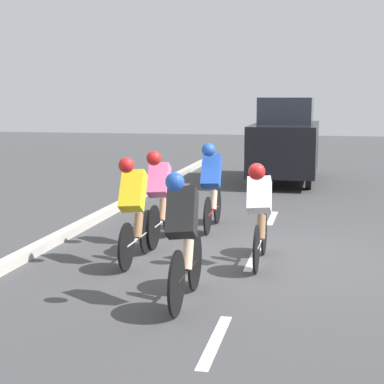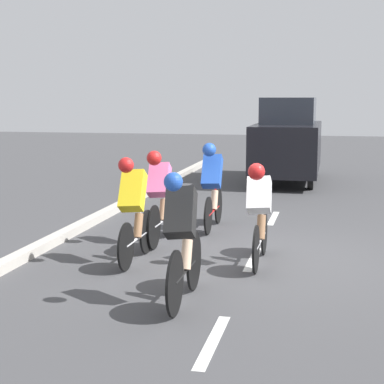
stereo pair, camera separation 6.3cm
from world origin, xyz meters
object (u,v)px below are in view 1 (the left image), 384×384
object	(u,v)px
cyclist_pink	(159,194)
cyclist_blue	(212,183)
cyclist_yellow	(134,207)
cyclist_white	(259,210)
support_car	(286,140)
cyclist_black	(183,236)

from	to	relation	value
cyclist_pink	cyclist_blue	size ratio (longest dim) A/B	1.00
cyclist_yellow	cyclist_blue	xyz separation A→B (m)	(-0.65, -2.47, 0.03)
cyclist_yellow	cyclist_blue	world-z (taller)	cyclist_blue
cyclist_white	support_car	xyz separation A→B (m)	(0.23, -8.96, 0.37)
cyclist_yellow	cyclist_pink	bearing A→B (deg)	-91.86
support_car	cyclist_yellow	bearing A→B (deg)	80.81
cyclist_pink	cyclist_white	size ratio (longest dim) A/B	0.97
cyclist_yellow	cyclist_blue	size ratio (longest dim) A/B	1.00
cyclist_black	cyclist_yellow	world-z (taller)	cyclist_black
cyclist_yellow	support_car	size ratio (longest dim) A/B	0.38
cyclist_black	cyclist_white	world-z (taller)	cyclist_black
cyclist_blue	cyclist_white	bearing A→B (deg)	115.86
cyclist_yellow	cyclist_pink	distance (m)	1.24
cyclist_white	cyclist_pink	bearing A→B (deg)	-29.92
cyclist_black	support_car	world-z (taller)	support_car
cyclist_white	support_car	distance (m)	8.97
cyclist_pink	cyclist_white	world-z (taller)	cyclist_pink
cyclist_pink	support_car	size ratio (longest dim) A/B	0.37
cyclist_white	support_car	world-z (taller)	support_car
cyclist_yellow	support_car	xyz separation A→B (m)	(-1.49, -9.23, 0.34)
cyclist_pink	support_car	world-z (taller)	support_car
cyclist_blue	support_car	distance (m)	6.82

